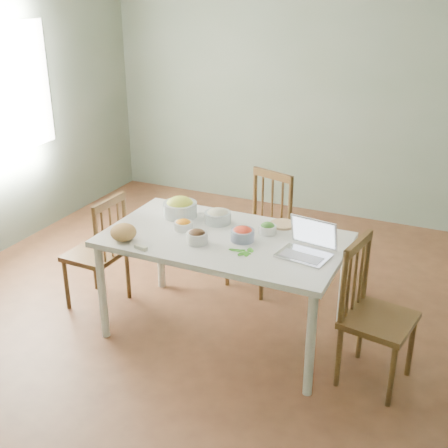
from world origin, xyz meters
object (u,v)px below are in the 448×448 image
at_px(chair_far, 258,233).
at_px(laptop, 304,241).
at_px(bread_boule, 123,232).
at_px(chair_left, 95,251).
at_px(chair_right, 379,317).
at_px(bowl_squash, 180,207).
at_px(dining_table, 224,286).

bearing_deg(chair_far, laptop, -35.55).
bearing_deg(bread_boule, laptop, 12.79).
relative_size(chair_left, chair_right, 0.97).
bearing_deg(bowl_squash, chair_far, 54.26).
relative_size(chair_right, bowl_squash, 3.82).
xyz_separation_m(chair_right, bowl_squash, (-1.60, 0.31, 0.37)).
relative_size(dining_table, chair_right, 1.72).
bearing_deg(dining_table, chair_left, -177.73).
xyz_separation_m(bread_boule, bowl_squash, (0.15, 0.55, 0.02)).
relative_size(dining_table, bowl_squash, 6.56).
bearing_deg(chair_left, bowl_squash, 113.48).
distance_m(bread_boule, laptop, 1.25).
xyz_separation_m(chair_far, laptop, (0.65, -0.85, 0.41)).
height_order(chair_left, bowl_squash, chair_left).
xyz_separation_m(chair_left, laptop, (1.71, -0.02, 0.43)).
relative_size(bread_boule, laptop, 0.55).
bearing_deg(dining_table, bowl_squash, 155.64).
height_order(bowl_squash, laptop, laptop).
distance_m(chair_far, chair_left, 1.34).
xyz_separation_m(chair_right, laptop, (-0.53, 0.04, 0.41)).
height_order(dining_table, chair_left, chair_left).
bearing_deg(chair_right, bread_boule, 107.10).
relative_size(dining_table, chair_left, 1.78).
xyz_separation_m(dining_table, bread_boule, (-0.61, -0.34, 0.45)).
relative_size(chair_far, chair_right, 1.01).
xyz_separation_m(dining_table, chair_left, (-1.11, -0.04, 0.08)).
bearing_deg(chair_far, chair_left, -125.00).
height_order(chair_left, chair_right, chair_right).
xyz_separation_m(dining_table, laptop, (0.60, -0.06, 0.51)).
relative_size(chair_right, bread_boule, 5.38).
height_order(chair_far, chair_left, chair_far).
xyz_separation_m(chair_right, bread_boule, (-1.75, -0.24, 0.36)).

